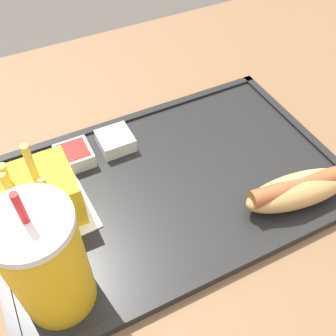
{
  "coord_description": "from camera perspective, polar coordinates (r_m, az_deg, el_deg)",
  "views": [
    {
      "loc": [
        0.17,
        0.29,
        1.16
      ],
      "look_at": [
        0.02,
        -0.01,
        0.78
      ],
      "focal_mm": 42.0,
      "sensor_mm": 36.0,
      "label": 1
    }
  ],
  "objects": [
    {
      "name": "food_tray",
      "position": [
        0.53,
        0.0,
        -2.47
      ],
      "size": [
        0.47,
        0.3,
        0.01
      ],
      "color": "black",
      "rests_on": "dining_table"
    },
    {
      "name": "sauce_cup_ketchup",
      "position": [
        0.56,
        -13.43,
        1.78
      ],
      "size": [
        0.05,
        0.05,
        0.02
      ],
      "color": "silver",
      "rests_on": "food_tray"
    },
    {
      "name": "hot_dog_far",
      "position": [
        0.52,
        18.44,
        -2.97
      ],
      "size": [
        0.15,
        0.07,
        0.04
      ],
      "color": "tan",
      "rests_on": "food_tray"
    },
    {
      "name": "fries_carton",
      "position": [
        0.49,
        -18.75,
        -4.19
      ],
      "size": [
        0.1,
        0.08,
        0.12
      ],
      "color": "gold",
      "rests_on": "food_tray"
    },
    {
      "name": "sauce_cup_mayo",
      "position": [
        0.57,
        -7.64,
        3.99
      ],
      "size": [
        0.05,
        0.05,
        0.02
      ],
      "color": "silver",
      "rests_on": "food_tray"
    },
    {
      "name": "dining_table",
      "position": [
        0.86,
        1.62,
        -18.47
      ],
      "size": [
        1.37,
        0.86,
        0.74
      ],
      "color": "brown",
      "rests_on": "ground_plane"
    },
    {
      "name": "paper_napkin",
      "position": [
        0.52,
        -18.82,
        -6.46
      ],
      "size": [
        0.14,
        0.12,
        0.0
      ],
      "color": "white",
      "rests_on": "food_tray"
    },
    {
      "name": "soda_cup",
      "position": [
        0.4,
        -17.22,
        -13.04
      ],
      "size": [
        0.08,
        0.08,
        0.18
      ],
      "color": "gold",
      "rests_on": "food_tray"
    }
  ]
}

